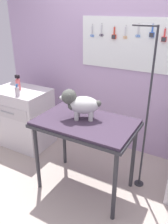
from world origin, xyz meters
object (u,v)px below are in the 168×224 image
object	(u,v)px
grooming_table	(85,128)
counter_left	(23,117)
spray_bottle_tall	(17,91)
grooming_arm	(146,121)
dog	(79,103)

from	to	relation	value
grooming_table	counter_left	world-z (taller)	counter_left
grooming_table	spray_bottle_tall	xyz separation A→B (m)	(-1.15, 0.21, 0.15)
counter_left	grooming_table	bearing A→B (deg)	-17.39
grooming_table	grooming_arm	distance (m)	0.65
spray_bottle_tall	grooming_table	bearing A→B (deg)	-10.23
counter_left	spray_bottle_tall	world-z (taller)	spray_bottle_tall
counter_left	dog	bearing A→B (deg)	-17.39
grooming_table	dog	world-z (taller)	dog
grooming_arm	spray_bottle_tall	bearing A→B (deg)	-175.13
dog	counter_left	size ratio (longest dim) A/B	0.49
grooming_arm	grooming_table	bearing A→B (deg)	-146.92
grooming_table	counter_left	bearing A→B (deg)	162.61
grooming_table	counter_left	size ratio (longest dim) A/B	1.21
grooming_table	spray_bottle_tall	bearing A→B (deg)	169.77
grooming_table	counter_left	xyz separation A→B (m)	(-1.30, 0.41, -0.35)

